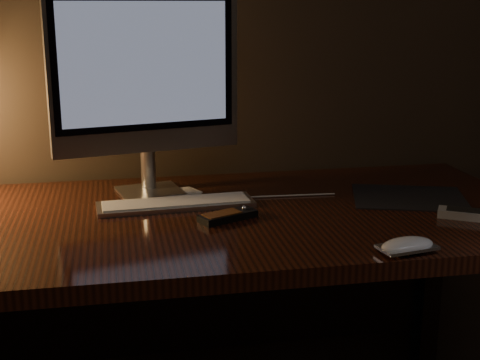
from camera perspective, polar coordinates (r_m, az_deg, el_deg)
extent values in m
cube|color=#34150B|center=(1.62, -2.21, -3.54)|extent=(1.60, 0.75, 0.04)
cube|color=black|center=(2.27, 15.83, -8.71)|extent=(0.06, 0.06, 0.71)
cube|color=black|center=(2.04, -3.62, -7.85)|extent=(1.48, 0.02, 0.51)
cube|color=silver|center=(1.81, -7.72, -0.94)|extent=(0.19, 0.17, 0.01)
cylinder|color=silver|center=(1.82, -7.83, 1.03)|extent=(0.05, 0.05, 0.11)
cube|color=silver|center=(1.75, -8.07, 8.98)|extent=(0.49, 0.13, 0.40)
cube|color=black|center=(1.73, -8.07, 9.82)|extent=(0.46, 0.10, 0.34)
cube|color=#92A1C8|center=(1.72, -8.07, 9.81)|extent=(0.42, 0.09, 0.31)
cube|color=silver|center=(1.68, -5.49, -2.01)|extent=(0.40, 0.13, 0.01)
cube|color=black|center=(1.80, 14.23, -1.45)|extent=(0.34, 0.30, 0.00)
ellipsoid|color=white|center=(1.40, 14.07, -5.63)|extent=(0.13, 0.08, 0.02)
cube|color=black|center=(1.57, -1.04, -3.10)|extent=(0.15, 0.10, 0.02)
cube|color=brown|center=(1.57, -1.05, -2.79)|extent=(0.10, 0.08, 0.00)
sphere|color=silver|center=(1.57, -1.05, -2.74)|extent=(0.01, 0.01, 0.01)
cube|color=white|center=(1.79, -5.30, -1.06)|extent=(0.12, 0.10, 0.01)
cylinder|color=white|center=(1.71, 0.24, -1.75)|extent=(0.50, 0.05, 0.00)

